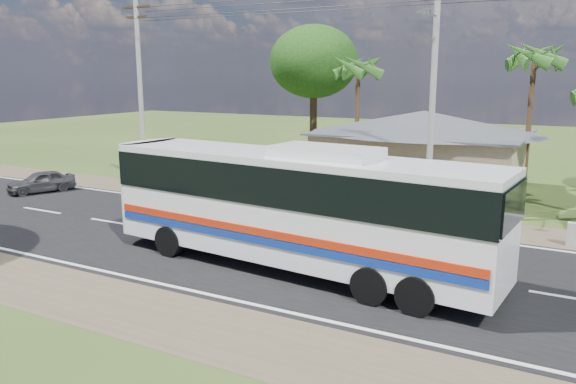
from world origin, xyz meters
name	(u,v)px	position (x,y,z in m)	size (l,w,h in m)	color
ground	(296,253)	(0.00, 0.00, 0.00)	(120.00, 120.00, 0.00)	#2E4318
road	(296,253)	(0.00, 0.00, 0.01)	(120.00, 16.00, 0.03)	black
house	(423,143)	(1.00, 13.00, 2.64)	(12.40, 10.00, 5.00)	#C9B086
utility_poles	(425,87)	(2.67, 6.49, 5.77)	(32.80, 2.22, 11.00)	#9E9E99
palm_mid	(535,58)	(6.00, 15.50, 7.16)	(2.80, 2.80, 8.20)	#47301E
palm_far	(358,68)	(-4.00, 16.00, 6.68)	(2.80, 2.80, 7.70)	#47301E
tree_behind_house	(314,62)	(-8.00, 18.00, 7.12)	(6.00, 6.00, 9.61)	#47301E
coach_bus	(295,199)	(0.74, -1.54, 2.37)	(13.54, 4.01, 4.14)	silver
motorcycle	(439,211)	(3.41, 7.02, 0.43)	(0.56, 1.62, 0.85)	black
small_car	(41,182)	(-17.15, 2.91, 0.59)	(1.40, 3.47, 1.18)	#2C2C2F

